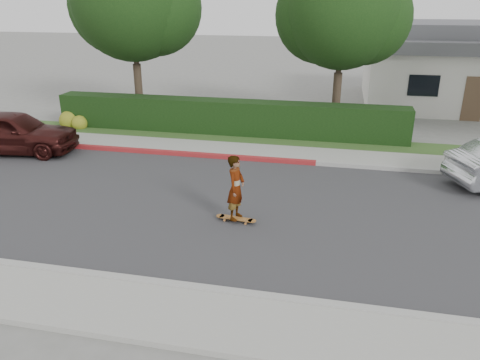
{
  "coord_description": "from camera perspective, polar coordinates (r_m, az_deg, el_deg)",
  "views": [
    {
      "loc": [
        1.66,
        -11.69,
        5.58
      ],
      "look_at": [
        -0.79,
        -0.35,
        1.0
      ],
      "focal_mm": 35.0,
      "sensor_mm": 36.0,
      "label": 1
    }
  ],
  "objects": [
    {
      "name": "ground",
      "position": [
        13.06,
        3.71,
        -3.8
      ],
      "size": [
        120.0,
        120.0,
        0.0
      ],
      "primitive_type": "plane",
      "color": "slate",
      "rests_on": "ground"
    },
    {
      "name": "house",
      "position": [
        28.62,
        25.51,
        12.53
      ],
      "size": [
        10.6,
        8.6,
        4.3
      ],
      "color": "beige",
      "rests_on": "ground"
    },
    {
      "name": "sidewalk_far",
      "position": [
        17.66,
        6.18,
        3.2
      ],
      "size": [
        60.0,
        1.6,
        0.12
      ],
      "primitive_type": "cube",
      "color": "gray",
      "rests_on": "ground"
    },
    {
      "name": "sidewalk_near",
      "position": [
        8.83,
        -1.42,
        -17.14
      ],
      "size": [
        60.0,
        1.6,
        0.12
      ],
      "primitive_type": "cube",
      "color": "gray",
      "rests_on": "ground"
    },
    {
      "name": "hedge",
      "position": [
        20.05,
        -1.65,
        7.59
      ],
      "size": [
        15.0,
        1.0,
        1.5
      ],
      "primitive_type": "cube",
      "color": "black",
      "rests_on": "ground"
    },
    {
      "name": "tree_left",
      "position": [
        22.35,
        -12.87,
        20.24
      ],
      "size": [
        5.99,
        5.21,
        8.0
      ],
      "color": "#33261C",
      "rests_on": "ground"
    },
    {
      "name": "planting_strip",
      "position": [
        19.18,
        6.71,
        4.64
      ],
      "size": [
        60.0,
        1.6,
        0.1
      ],
      "primitive_type": "cube",
      "color": "#2D4C1E",
      "rests_on": "ground"
    },
    {
      "name": "skateboarder",
      "position": [
        12.03,
        -0.5,
        -0.94
      ],
      "size": [
        0.52,
        0.7,
        1.74
      ],
      "primitive_type": "imported",
      "rotation": [
        0.0,
        0.0,
        1.39
      ],
      "color": "white",
      "rests_on": "skateboard"
    },
    {
      "name": "skateboard",
      "position": [
        12.39,
        -0.49,
        -4.72
      ],
      "size": [
        1.12,
        0.35,
        0.1
      ],
      "rotation": [
        0.0,
        0.0,
        -0.12
      ],
      "color": "#CA7B37",
      "rests_on": "ground"
    },
    {
      "name": "flowering_shrub",
      "position": [
        22.43,
        -19.73,
        6.75
      ],
      "size": [
        1.4,
        1.0,
        0.9
      ],
      "color": "#2D4C19",
      "rests_on": "ground"
    },
    {
      "name": "curb_far",
      "position": [
        16.81,
        5.84,
        2.31
      ],
      "size": [
        60.0,
        0.2,
        0.15
      ],
      "primitive_type": "cube",
      "color": "#9E9E99",
      "rests_on": "ground"
    },
    {
      "name": "road",
      "position": [
        13.06,
        3.71,
        -3.78
      ],
      "size": [
        60.0,
        8.0,
        0.01
      ],
      "primitive_type": "cube",
      "color": "#2D2D30",
      "rests_on": "ground"
    },
    {
      "name": "curb_near",
      "position": [
        9.53,
        -0.12,
        -13.77
      ],
      "size": [
        60.0,
        0.2,
        0.15
      ],
      "primitive_type": "cube",
      "color": "#9E9E99",
      "rests_on": "ground"
    },
    {
      "name": "car_maroon",
      "position": [
        19.64,
        -26.01,
        5.28
      ],
      "size": [
        4.96,
        2.55,
        1.62
      ],
      "primitive_type": "imported",
      "rotation": [
        0.0,
        0.0,
        1.71
      ],
      "color": "#391412",
      "rests_on": "ground"
    },
    {
      "name": "curb_red_section",
      "position": [
        18.0,
        -10.19,
        3.4
      ],
      "size": [
        12.0,
        0.21,
        0.15
      ],
      "primitive_type": "cube",
      "color": "maroon",
      "rests_on": "ground"
    },
    {
      "name": "tree_center",
      "position": [
        20.89,
        12.39,
        19.22
      ],
      "size": [
        5.66,
        4.84,
        7.44
      ],
      "color": "#33261C",
      "rests_on": "ground"
    }
  ]
}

